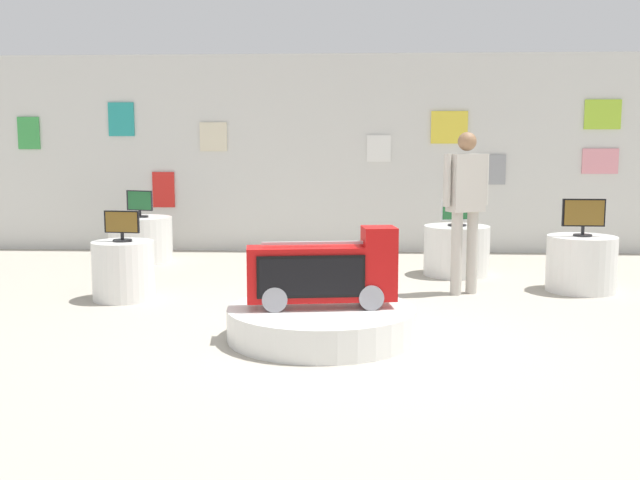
{
  "coord_description": "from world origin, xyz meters",
  "views": [
    {
      "loc": [
        0.05,
        -5.88,
        1.62
      ],
      "look_at": [
        -0.27,
        0.42,
        0.79
      ],
      "focal_mm": 41.04,
      "sensor_mm": 36.0,
      "label": 1
    }
  ],
  "objects_px": {
    "novelty_firetruck_tv": "(324,274)",
    "tv_on_center_rear": "(122,225)",
    "display_pedestal_right_rear": "(581,264)",
    "display_pedestal_left_rear": "(456,250)",
    "tv_on_right_rear": "(584,215)",
    "display_pedestal_far_right": "(141,239)",
    "tv_on_far_right": "(140,203)",
    "shopper_browsing_near_truck": "(466,200)",
    "display_pedestal_center_rear": "(124,270)",
    "tv_on_left_rear": "(457,212)",
    "main_display_pedestal": "(321,323)"
  },
  "relations": [
    {
      "from": "display_pedestal_left_rear",
      "to": "tv_on_left_rear",
      "type": "relative_size",
      "value": 1.99
    },
    {
      "from": "display_pedestal_center_rear",
      "to": "tv_on_center_rear",
      "type": "xyz_separation_m",
      "value": [
        0.0,
        -0.0,
        0.48
      ]
    },
    {
      "from": "main_display_pedestal",
      "to": "display_pedestal_right_rear",
      "type": "relative_size",
      "value": 2.1
    },
    {
      "from": "display_pedestal_center_rear",
      "to": "display_pedestal_right_rear",
      "type": "xyz_separation_m",
      "value": [
        4.92,
        0.68,
        0.0
      ]
    },
    {
      "from": "novelty_firetruck_tv",
      "to": "tv_on_right_rear",
      "type": "xyz_separation_m",
      "value": [
        2.75,
        2.13,
        0.3
      ]
    },
    {
      "from": "novelty_firetruck_tv",
      "to": "display_pedestal_left_rear",
      "type": "bearing_deg",
      "value": 63.99
    },
    {
      "from": "display_pedestal_left_rear",
      "to": "tv_on_center_rear",
      "type": "bearing_deg",
      "value": -155.92
    },
    {
      "from": "novelty_firetruck_tv",
      "to": "tv_on_right_rear",
      "type": "relative_size",
      "value": 2.76
    },
    {
      "from": "display_pedestal_right_rear",
      "to": "shopper_browsing_near_truck",
      "type": "bearing_deg",
      "value": -170.36
    },
    {
      "from": "display_pedestal_left_rear",
      "to": "display_pedestal_center_rear",
      "type": "relative_size",
      "value": 1.26
    },
    {
      "from": "novelty_firetruck_tv",
      "to": "display_pedestal_right_rear",
      "type": "xyz_separation_m",
      "value": [
        2.75,
        2.13,
        -0.24
      ]
    },
    {
      "from": "novelty_firetruck_tv",
      "to": "display_pedestal_left_rear",
      "type": "relative_size",
      "value": 1.57
    },
    {
      "from": "tv_on_right_rear",
      "to": "display_pedestal_right_rear",
      "type": "bearing_deg",
      "value": 91.24
    },
    {
      "from": "tv_on_left_rear",
      "to": "display_pedestal_far_right",
      "type": "height_order",
      "value": "tv_on_left_rear"
    },
    {
      "from": "main_display_pedestal",
      "to": "tv_on_right_rear",
      "type": "distance_m",
      "value": 3.56
    },
    {
      "from": "shopper_browsing_near_truck",
      "to": "tv_on_right_rear",
      "type": "bearing_deg",
      "value": 9.47
    },
    {
      "from": "tv_on_left_rear",
      "to": "tv_on_center_rear",
      "type": "relative_size",
      "value": 1.07
    },
    {
      "from": "display_pedestal_left_rear",
      "to": "novelty_firetruck_tv",
      "type": "bearing_deg",
      "value": -116.01
    },
    {
      "from": "tv_on_center_rear",
      "to": "tv_on_far_right",
      "type": "bearing_deg",
      "value": 102.66
    },
    {
      "from": "display_pedestal_far_right",
      "to": "tv_on_far_right",
      "type": "bearing_deg",
      "value": -72.51
    },
    {
      "from": "main_display_pedestal",
      "to": "tv_on_right_rear",
      "type": "relative_size",
      "value": 3.44
    },
    {
      "from": "display_pedestal_right_rear",
      "to": "tv_on_right_rear",
      "type": "height_order",
      "value": "tv_on_right_rear"
    },
    {
      "from": "display_pedestal_left_rear",
      "to": "shopper_browsing_near_truck",
      "type": "relative_size",
      "value": 0.46
    },
    {
      "from": "display_pedestal_left_rear",
      "to": "display_pedestal_center_rear",
      "type": "distance_m",
      "value": 4.02
    },
    {
      "from": "display_pedestal_center_rear",
      "to": "display_pedestal_right_rear",
      "type": "relative_size",
      "value": 0.85
    },
    {
      "from": "novelty_firetruck_tv",
      "to": "tv_on_far_right",
      "type": "relative_size",
      "value": 3.24
    },
    {
      "from": "display_pedestal_far_right",
      "to": "shopper_browsing_near_truck",
      "type": "relative_size",
      "value": 0.5
    },
    {
      "from": "shopper_browsing_near_truck",
      "to": "tv_on_center_rear",
      "type": "bearing_deg",
      "value": -172.69
    },
    {
      "from": "tv_on_far_right",
      "to": "shopper_browsing_near_truck",
      "type": "distance_m",
      "value": 4.65
    },
    {
      "from": "tv_on_center_rear",
      "to": "display_pedestal_left_rear",
      "type": "bearing_deg",
      "value": 24.08
    },
    {
      "from": "display_pedestal_left_rear",
      "to": "display_pedestal_right_rear",
      "type": "height_order",
      "value": "same"
    },
    {
      "from": "display_pedestal_right_rear",
      "to": "tv_on_far_right",
      "type": "xyz_separation_m",
      "value": [
        -5.48,
        1.83,
        0.5
      ]
    },
    {
      "from": "tv_on_left_rear",
      "to": "display_pedestal_far_right",
      "type": "relative_size",
      "value": 0.47
    },
    {
      "from": "main_display_pedestal",
      "to": "shopper_browsing_near_truck",
      "type": "bearing_deg",
      "value": 52.6
    },
    {
      "from": "tv_on_right_rear",
      "to": "display_pedestal_far_right",
      "type": "height_order",
      "value": "tv_on_right_rear"
    },
    {
      "from": "display_pedestal_left_rear",
      "to": "tv_on_left_rear",
      "type": "height_order",
      "value": "tv_on_left_rear"
    },
    {
      "from": "tv_on_left_rear",
      "to": "tv_on_far_right",
      "type": "distance_m",
      "value": 4.33
    },
    {
      "from": "display_pedestal_right_rear",
      "to": "tv_on_far_right",
      "type": "distance_m",
      "value": 5.8
    },
    {
      "from": "novelty_firetruck_tv",
      "to": "display_pedestal_center_rear",
      "type": "height_order",
      "value": "novelty_firetruck_tv"
    },
    {
      "from": "tv_on_left_rear",
      "to": "tv_on_center_rear",
      "type": "bearing_deg",
      "value": -155.96
    },
    {
      "from": "main_display_pedestal",
      "to": "tv_on_left_rear",
      "type": "xyz_separation_m",
      "value": [
        1.53,
        3.08,
        0.65
      ]
    },
    {
      "from": "display_pedestal_center_rear",
      "to": "display_pedestal_far_right",
      "type": "bearing_deg",
      "value": 102.68
    },
    {
      "from": "novelty_firetruck_tv",
      "to": "tv_on_right_rear",
      "type": "distance_m",
      "value": 3.49
    },
    {
      "from": "novelty_firetruck_tv",
      "to": "tv_on_center_rear",
      "type": "relative_size",
      "value": 3.36
    },
    {
      "from": "display_pedestal_center_rear",
      "to": "tv_on_center_rear",
      "type": "height_order",
      "value": "tv_on_center_rear"
    },
    {
      "from": "display_pedestal_left_rear",
      "to": "shopper_browsing_near_truck",
      "type": "bearing_deg",
      "value": -93.72
    },
    {
      "from": "display_pedestal_left_rear",
      "to": "tv_on_center_rear",
      "type": "distance_m",
      "value": 4.05
    },
    {
      "from": "tv_on_left_rear",
      "to": "display_pedestal_center_rear",
      "type": "xyz_separation_m",
      "value": [
        -3.67,
        -1.63,
        -0.47
      ]
    },
    {
      "from": "display_pedestal_left_rear",
      "to": "tv_on_right_rear",
      "type": "relative_size",
      "value": 1.76
    },
    {
      "from": "tv_on_center_rear",
      "to": "tv_on_far_right",
      "type": "distance_m",
      "value": 2.58
    }
  ]
}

